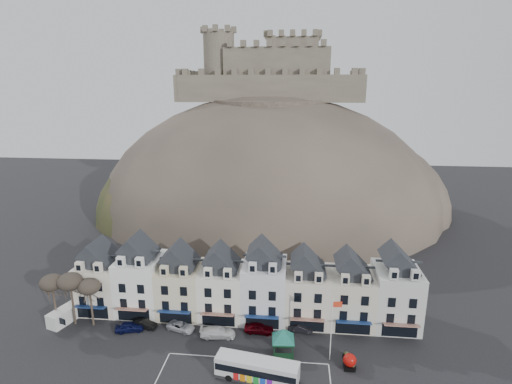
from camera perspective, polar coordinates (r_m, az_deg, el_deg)
ground at (r=55.74m, az=-4.19°, el=-25.66°), size 300.00×300.00×0.00m
coach_bay_markings at (r=56.43m, az=-1.74°, el=-25.03°), size 22.00×7.50×0.01m
townhouse_terrace at (r=65.81m, az=-1.68°, el=-13.11°), size 54.40×9.35×11.80m
castle_hill at (r=116.48m, az=2.31°, el=-3.14°), size 100.00×76.00×68.00m
castle at (r=117.82m, az=2.38°, el=16.85°), size 50.20×22.20×22.00m
tree_left_far at (r=70.31m, az=-27.14°, el=-11.49°), size 3.61×3.61×8.24m
tree_left_mid at (r=68.63m, az=-25.03°, el=-11.56°), size 3.78×3.78×8.64m
tree_left_near at (r=67.49m, az=-22.73°, el=-12.41°), size 3.43×3.43×7.84m
bus at (r=55.09m, az=0.14°, el=-23.95°), size 10.89×4.22×3.00m
bus_shelter at (r=58.51m, az=3.92°, el=-19.66°), size 6.18×6.18×3.93m
red_buoy at (r=58.42m, az=13.22°, el=-22.48°), size 1.75×1.75×2.16m
flagpole at (r=57.05m, az=10.83°, el=-18.29°), size 1.32×0.21×9.14m
white_van at (r=72.51m, az=-25.71°, el=-15.62°), size 3.64×5.50×2.32m
planter_west at (r=58.78m, az=13.60°, el=-23.03°), size 1.08×0.83×0.96m
planter_east at (r=60.50m, az=12.78°, el=-21.73°), size 1.00×0.68×0.97m
car_navy at (r=66.94m, az=-17.61°, el=-17.89°), size 4.53×2.79×1.44m
car_black at (r=67.16m, az=-15.69°, el=-17.68°), size 4.13×2.05×1.30m
car_silver at (r=65.41m, az=-10.68°, el=-18.36°), size 4.71×3.16×1.22m
car_white at (r=63.17m, az=-5.49°, el=-19.31°), size 5.40×2.62×1.51m
car_maroon at (r=63.79m, az=0.40°, el=-18.86°), size 4.49×2.02×1.50m
car_charcoal at (r=64.35m, az=6.38°, el=-18.77°), size 3.90×1.76×1.24m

